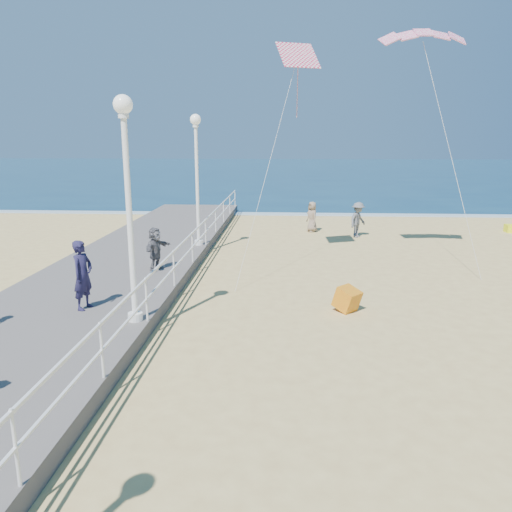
# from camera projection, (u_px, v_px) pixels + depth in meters

# --- Properties ---
(ground) EXTENTS (160.00, 160.00, 0.00)m
(ground) POSITION_uv_depth(u_px,v_px,m) (354.00, 341.00, 12.04)
(ground) COLOR #D7BC70
(ground) RESTS_ON ground
(ocean) EXTENTS (160.00, 90.00, 0.05)m
(ocean) POSITION_uv_depth(u_px,v_px,m) (298.00, 171.00, 75.18)
(ocean) COLOR #0C2F4A
(ocean) RESTS_ON ground
(surf_line) EXTENTS (160.00, 1.20, 0.04)m
(surf_line) POSITION_uv_depth(u_px,v_px,m) (313.00, 214.00, 31.94)
(surf_line) COLOR white
(surf_line) RESTS_ON ground
(boardwalk) EXTENTS (5.00, 44.00, 0.40)m
(boardwalk) POSITION_uv_depth(u_px,v_px,m) (51.00, 326.00, 12.44)
(boardwalk) COLOR #68625E
(boardwalk) RESTS_ON ground
(railing) EXTENTS (0.05, 42.00, 0.55)m
(railing) POSITION_uv_depth(u_px,v_px,m) (146.00, 287.00, 12.05)
(railing) COLOR white
(railing) RESTS_ON boardwalk
(lamp_post_mid) EXTENTS (0.44, 0.44, 5.32)m
(lamp_post_mid) POSITION_uv_depth(u_px,v_px,m) (128.00, 187.00, 11.52)
(lamp_post_mid) COLOR white
(lamp_post_mid) RESTS_ON boardwalk
(lamp_post_far) EXTENTS (0.44, 0.44, 5.32)m
(lamp_post_far) POSITION_uv_depth(u_px,v_px,m) (197.00, 166.00, 20.26)
(lamp_post_far) COLOR white
(lamp_post_far) RESTS_ON boardwalk
(spectator_0) EXTENTS (0.59, 0.75, 1.83)m
(spectator_0) POSITION_uv_depth(u_px,v_px,m) (83.00, 275.00, 12.92)
(spectator_0) COLOR #1D1A39
(spectator_0) RESTS_ON boardwalk
(spectator_5) EXTENTS (0.82, 1.42, 1.46)m
(spectator_5) POSITION_uv_depth(u_px,v_px,m) (156.00, 249.00, 16.88)
(spectator_5) COLOR #58575C
(spectator_5) RESTS_ON boardwalk
(beach_walker_a) EXTENTS (1.21, 1.28, 1.74)m
(beach_walker_a) POSITION_uv_depth(u_px,v_px,m) (358.00, 220.00, 24.51)
(beach_walker_a) COLOR #5E5F63
(beach_walker_a) RESTS_ON ground
(beach_walker_c) EXTENTS (0.81, 0.92, 1.58)m
(beach_walker_c) POSITION_uv_depth(u_px,v_px,m) (312.00, 217.00, 25.99)
(beach_walker_c) COLOR gray
(beach_walker_c) RESTS_ON ground
(box_kite) EXTENTS (0.89, 0.89, 0.74)m
(box_kite) POSITION_uv_depth(u_px,v_px,m) (347.00, 301.00, 14.02)
(box_kite) COLOR #D2480C
(box_kite) RESTS_ON ground
(beach_chair_left) EXTENTS (0.55, 0.55, 0.40)m
(beach_chair_left) POSITION_uv_depth(u_px,v_px,m) (511.00, 228.00, 25.96)
(beach_chair_left) COLOR #F9FF1A
(beach_chair_left) RESTS_ON ground
(kite_parafoil) EXTENTS (3.08, 0.94, 0.65)m
(kite_parafoil) POSITION_uv_depth(u_px,v_px,m) (424.00, 32.00, 17.82)
(kite_parafoil) COLOR #DB195E
(kite_diamond_redwhite) EXTENTS (1.66, 1.44, 0.99)m
(kite_diamond_redwhite) POSITION_uv_depth(u_px,v_px,m) (298.00, 55.00, 17.75)
(kite_diamond_redwhite) COLOR #C2163E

